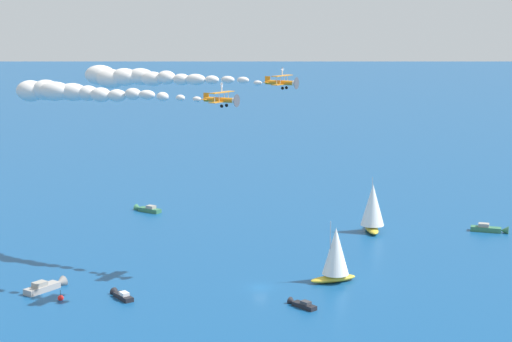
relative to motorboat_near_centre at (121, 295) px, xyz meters
name	(u,v)px	position (x,y,z in m)	size (l,w,h in m)	color
ground_plane	(260,288)	(-15.96, 21.11, -0.50)	(2000.00, 2000.00, 0.00)	navy
motorboat_near_centre	(121,295)	(0.00, 0.00, 0.00)	(4.64, 6.40, 1.87)	black
sailboat_far_port	(335,254)	(-25.24, 33.13, 5.10)	(8.52, 8.71, 12.28)	gold
motorboat_inshore	(301,304)	(-8.88, 32.22, -0.03)	(3.86, 6.17, 1.76)	black
motorboat_ahead	(491,229)	(-77.89, 55.14, 0.19)	(3.14, 9.04, 2.57)	#33704C
motorboat_outer_ring_a	(146,209)	(-63.01, -32.61, 0.13)	(3.57, 8.39, 2.36)	#33704C
sailboat_outer_ring_b	(373,207)	(-66.13, 28.79, 5.57)	(10.58, 7.52, 13.30)	gold
motorboat_outer_ring_c	(47,286)	(1.63, -15.47, 0.20)	(9.25, 4.07, 2.60)	#9E9993
marker_buoy	(61,298)	(5.58, -9.44, -0.11)	(1.10, 1.10, 2.10)	red
biplane_lead	(282,82)	(-24.94, 21.83, 38.34)	(7.28, 6.80, 3.57)	orange
wingwalker_lead	(282,71)	(-24.98, 21.84, 40.49)	(1.50, 0.22, 1.53)	white
smoke_trail_lead	(131,77)	(-26.62, -13.41, 38.14)	(6.54, 43.11, 4.91)	silver
biplane_wingman	(222,99)	(-7.12, 17.53, 36.40)	(7.28, 6.80, 3.57)	orange
wingwalker_wingman	(222,87)	(-7.16, 17.54, 38.59)	(0.93, 0.22, 1.76)	white
smoke_trail_wingman	(65,92)	(-8.93, -17.48, 36.32)	(6.51, 42.51, 4.51)	silver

